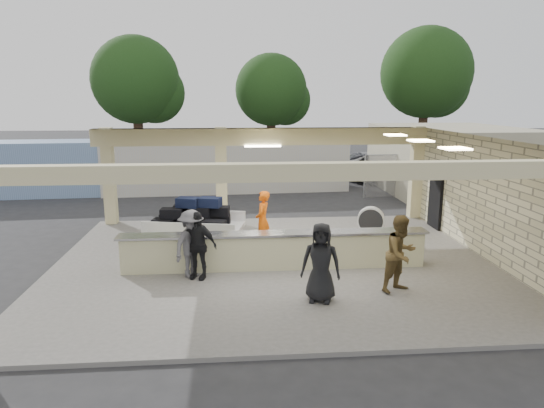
{
  "coord_description": "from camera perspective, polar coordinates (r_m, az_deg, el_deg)",
  "views": [
    {
      "loc": [
        -1.07,
        -12.78,
        4.55
      ],
      "look_at": [
        0.05,
        1.0,
        1.52
      ],
      "focal_mm": 32.0,
      "sensor_mm": 36.0,
      "label": 1
    }
  ],
  "objects": [
    {
      "name": "baggage_handler",
      "position": [
        14.42,
        -1.1,
        -1.95
      ],
      "size": [
        0.52,
        0.72,
        1.78
      ],
      "primitive_type": "imported",
      "rotation": [
        0.0,
        0.0,
        4.44
      ],
      "color": "#EB5A0C",
      "rests_on": "pavilion"
    },
    {
      "name": "ground",
      "position": [
        13.61,
        0.14,
        -7.19
      ],
      "size": [
        120.0,
        120.0,
        0.0
      ],
      "primitive_type": "plane",
      "color": "#28282B",
      "rests_on": "ground"
    },
    {
      "name": "pavilion",
      "position": [
        13.88,
        0.79,
        -0.99
      ],
      "size": [
        12.01,
        10.0,
        3.55
      ],
      "color": "#5F5C58",
      "rests_on": "ground"
    },
    {
      "name": "tree_mid",
      "position": [
        39.09,
        0.36,
        12.94
      ],
      "size": [
        6.0,
        5.6,
        8.0
      ],
      "color": "#382619",
      "rests_on": "ground"
    },
    {
      "name": "tree_right",
      "position": [
        40.97,
        18.0,
        14.08
      ],
      "size": [
        7.2,
        7.0,
        10.0
      ],
      "color": "#382619",
      "rests_on": "ground"
    },
    {
      "name": "passenger_c",
      "position": [
        12.36,
        -9.45,
        -4.65
      ],
      "size": [
        1.0,
        1.14,
        1.75
      ],
      "primitive_type": "imported",
      "rotation": [
        0.0,
        0.0,
        0.92
      ],
      "color": "#504F55",
      "rests_on": "pavilion"
    },
    {
      "name": "car_white_b",
      "position": [
        29.56,
        22.71,
        3.96
      ],
      "size": [
        4.92,
        2.9,
        1.46
      ],
      "primitive_type": "imported",
      "rotation": [
        0.0,
        0.0,
        1.3
      ],
      "color": "silver",
      "rests_on": "ground"
    },
    {
      "name": "baggage_counter",
      "position": [
        12.95,
        0.32,
        -5.48
      ],
      "size": [
        8.2,
        0.58,
        0.98
      ],
      "color": "beige",
      "rests_on": "pavilion"
    },
    {
      "name": "luggage_cart",
      "position": [
        14.61,
        -9.08,
        -2.07
      ],
      "size": [
        3.0,
        2.2,
        1.58
      ],
      "rotation": [
        0.0,
        0.0,
        -0.21
      ],
      "color": "silver",
      "rests_on": "pavilion"
    },
    {
      "name": "passenger_a",
      "position": [
        11.7,
        14.93,
        -5.66
      ],
      "size": [
        0.97,
        0.78,
        1.83
      ],
      "primitive_type": "imported",
      "rotation": [
        0.0,
        0.0,
        0.51
      ],
      "color": "brown",
      "rests_on": "pavilion"
    },
    {
      "name": "fence",
      "position": [
        25.14,
        24.16,
        3.26
      ],
      "size": [
        12.06,
        0.06,
        2.03
      ],
      "color": "gray",
      "rests_on": "ground"
    },
    {
      "name": "adjacent_building",
      "position": [
        25.28,
        20.19,
        4.88
      ],
      "size": [
        6.0,
        8.0,
        3.2
      ],
      "primitive_type": "cube",
      "color": "#B5AE8F",
      "rests_on": "ground"
    },
    {
      "name": "container_white",
      "position": [
        24.39,
        -5.27,
        4.61
      ],
      "size": [
        12.04,
        3.12,
        2.58
      ],
      "primitive_type": "cube",
      "rotation": [
        0.0,
        0.0,
        0.06
      ],
      "color": "beige",
      "rests_on": "ground"
    },
    {
      "name": "car_white_a",
      "position": [
        28.13,
        13.87,
        4.24
      ],
      "size": [
        5.89,
        4.21,
        1.53
      ],
      "primitive_type": "imported",
      "rotation": [
        0.0,
        0.0,
        1.92
      ],
      "color": "silver",
      "rests_on": "ground"
    },
    {
      "name": "passenger_b",
      "position": [
        12.26,
        -8.78,
        -4.81
      ],
      "size": [
        1.08,
        0.69,
        1.73
      ],
      "primitive_type": "imported",
      "rotation": [
        0.0,
        0.0,
        -0.34
      ],
      "color": "black",
      "rests_on": "pavilion"
    },
    {
      "name": "drum_fan",
      "position": [
        16.21,
        11.55,
        -1.93
      ],
      "size": [
        0.93,
        0.56,
        0.98
      ],
      "rotation": [
        0.0,
        0.0,
        -0.32
      ],
      "color": "silver",
      "rests_on": "pavilion"
    },
    {
      "name": "tree_left",
      "position": [
        37.54,
        -15.2,
        13.5
      ],
      "size": [
        6.6,
        6.3,
        9.0
      ],
      "color": "#382619",
      "rests_on": "ground"
    },
    {
      "name": "container_blue",
      "position": [
        25.7,
        -25.53,
        3.82
      ],
      "size": [
        9.98,
        2.98,
        2.56
      ],
      "primitive_type": "cube",
      "rotation": [
        0.0,
        0.0,
        0.06
      ],
      "color": "#7997C3",
      "rests_on": "ground"
    },
    {
      "name": "car_dark",
      "position": [
        28.73,
        11.79,
        4.41
      ],
      "size": [
        4.39,
        1.78,
        1.44
      ],
      "primitive_type": "imported",
      "rotation": [
        0.0,
        0.0,
        1.51
      ],
      "color": "black",
      "rests_on": "ground"
    },
    {
      "name": "passenger_d",
      "position": [
        10.84,
        5.76,
        -6.86
      ],
      "size": [
        0.94,
        0.58,
        1.79
      ],
      "primitive_type": "imported",
      "rotation": [
        0.0,
        0.0,
        -0.27
      ],
      "color": "black",
      "rests_on": "pavilion"
    }
  ]
}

